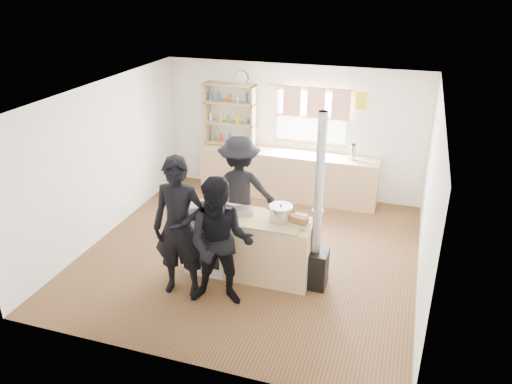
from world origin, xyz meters
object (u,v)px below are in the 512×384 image
roast_tray (242,211)px  person_near_left (179,228)px  cooking_island (249,245)px  person_near_right (221,243)px  thermos (353,152)px  flue_heater (316,245)px  stockpot_stove (221,201)px  bread_board (299,221)px  skillet_greens (196,214)px  stockpot_counter (281,213)px  person_far (240,190)px

roast_tray → person_near_left: bearing=-129.5°
cooking_island → person_near_right: 0.87m
thermos → flue_heater: bearing=-91.8°
stockpot_stove → person_near_right: size_ratio=0.12×
bread_board → flue_heater: size_ratio=0.13×
skillet_greens → person_near_left: person_near_left is taller
cooking_island → stockpot_stove: bearing=157.5°
cooking_island → person_near_left: bearing=-137.0°
thermos → bread_board: (-0.32, -2.80, -0.06)m
person_near_left → bread_board: bearing=17.1°
roast_tray → person_near_left: person_near_left is taller
stockpot_stove → person_near_right: bearing=-68.7°
stockpot_counter → skillet_greens: bearing=-168.0°
thermos → roast_tray: thermos is taller
bread_board → person_near_right: bearing=-139.7°
cooking_island → skillet_greens: 0.88m
skillet_greens → roast_tray: roast_tray is taller
skillet_greens → stockpot_counter: stockpot_counter is taller
thermos → bread_board: bearing=-96.5°
skillet_greens → person_far: 1.14m
cooking_island → person_far: person_far is taller
roast_tray → person_near_right: bearing=-89.9°
bread_board → skillet_greens: bearing=-172.6°
bread_board → flue_heater: flue_heater is taller
skillet_greens → thermos: bearing=59.6°
stockpot_counter → person_near_right: bearing=-126.3°
thermos → stockpot_stove: bearing=-121.0°
roast_tray → skillet_greens: bearing=-154.7°
person_near_right → person_near_left: bearing=161.4°
skillet_greens → flue_heater: size_ratio=0.12×
cooking_island → stockpot_counter: stockpot_counter is taller
bread_board → flue_heater: bearing=6.7°
roast_tray → person_near_left: size_ratio=0.19×
stockpot_counter → flue_heater: 0.65m
bread_board → roast_tray: bearing=174.1°
person_near_left → person_near_right: size_ratio=1.10×
cooking_island → stockpot_counter: bearing=3.8°
cooking_island → person_far: size_ratio=1.12×
bread_board → person_near_left: bearing=-156.1°
flue_heater → person_near_left: 1.85m
bread_board → person_near_left: size_ratio=0.16×
cooking_island → bread_board: 0.90m
roast_tray → stockpot_counter: stockpot_counter is taller
person_near_right → roast_tray: bearing=78.6°
skillet_greens → flue_heater: (1.67, 0.21, -0.32)m
stockpot_stove → flue_heater: bearing=-8.0°
stockpot_stove → person_far: (0.05, 0.69, -0.12)m
stockpot_counter → roast_tray: bearing=177.1°
skillet_greens → stockpot_counter: (1.16, 0.24, 0.08)m
person_near_left → flue_heater: bearing=14.9°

